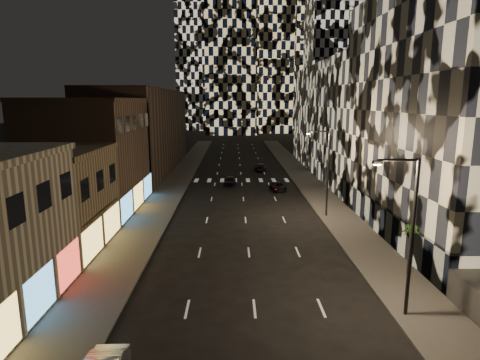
{
  "coord_description": "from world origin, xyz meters",
  "views": [
    {
      "loc": [
        -1.21,
        -10.84,
        12.15
      ],
      "look_at": [
        -0.71,
        20.04,
        6.0
      ],
      "focal_mm": 30.0,
      "sensor_mm": 36.0,
      "label": 1
    }
  ],
  "objects_px": {
    "car_dark_midlane": "(230,181)",
    "palm_tree": "(411,234)",
    "car_dark_rightlane": "(278,186)",
    "streetlight_far": "(326,167)",
    "streetlight_near": "(408,227)",
    "car_dark_oncoming": "(260,167)"
  },
  "relations": [
    {
      "from": "streetlight_far",
      "to": "palm_tree",
      "type": "bearing_deg",
      "value": -79.79
    },
    {
      "from": "car_dark_oncoming",
      "to": "palm_tree",
      "type": "height_order",
      "value": "palm_tree"
    },
    {
      "from": "car_dark_oncoming",
      "to": "car_dark_midlane",
      "type": "bearing_deg",
      "value": 68.46
    },
    {
      "from": "car_dark_midlane",
      "to": "palm_tree",
      "type": "distance_m",
      "value": 33.77
    },
    {
      "from": "streetlight_near",
      "to": "streetlight_far",
      "type": "relative_size",
      "value": 1.0
    },
    {
      "from": "car_dark_oncoming",
      "to": "palm_tree",
      "type": "bearing_deg",
      "value": 101.65
    },
    {
      "from": "streetlight_far",
      "to": "car_dark_oncoming",
      "type": "distance_m",
      "value": 29.45
    },
    {
      "from": "car_dark_midlane",
      "to": "car_dark_rightlane",
      "type": "relative_size",
      "value": 0.94
    },
    {
      "from": "streetlight_near",
      "to": "car_dark_rightlane",
      "type": "bearing_deg",
      "value": 96.1
    },
    {
      "from": "streetlight_far",
      "to": "car_dark_rightlane",
      "type": "xyz_separation_m",
      "value": [
        -3.5,
        12.73,
        -4.8
      ]
    },
    {
      "from": "car_dark_midlane",
      "to": "car_dark_oncoming",
      "type": "relative_size",
      "value": 0.86
    },
    {
      "from": "palm_tree",
      "to": "streetlight_near",
      "type": "bearing_deg",
      "value": -116.79
    },
    {
      "from": "car_dark_rightlane",
      "to": "car_dark_midlane",
      "type": "bearing_deg",
      "value": 146.83
    },
    {
      "from": "streetlight_far",
      "to": "car_dark_midlane",
      "type": "bearing_deg",
      "value": 121.74
    },
    {
      "from": "streetlight_near",
      "to": "palm_tree",
      "type": "distance_m",
      "value": 6.29
    },
    {
      "from": "streetlight_far",
      "to": "car_dark_midlane",
      "type": "relative_size",
      "value": 2.38
    },
    {
      "from": "car_dark_rightlane",
      "to": "streetlight_far",
      "type": "bearing_deg",
      "value": -78.88
    },
    {
      "from": "palm_tree",
      "to": "car_dark_oncoming",
      "type": "bearing_deg",
      "value": 99.82
    },
    {
      "from": "streetlight_near",
      "to": "car_dark_midlane",
      "type": "distance_m",
      "value": 38.09
    },
    {
      "from": "streetlight_near",
      "to": "car_dark_midlane",
      "type": "relative_size",
      "value": 2.38
    },
    {
      "from": "streetlight_near",
      "to": "car_dark_oncoming",
      "type": "bearing_deg",
      "value": 95.7
    },
    {
      "from": "streetlight_near",
      "to": "car_dark_midlane",
      "type": "xyz_separation_m",
      "value": [
        -10.15,
        36.41,
        -4.71
      ]
    }
  ]
}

